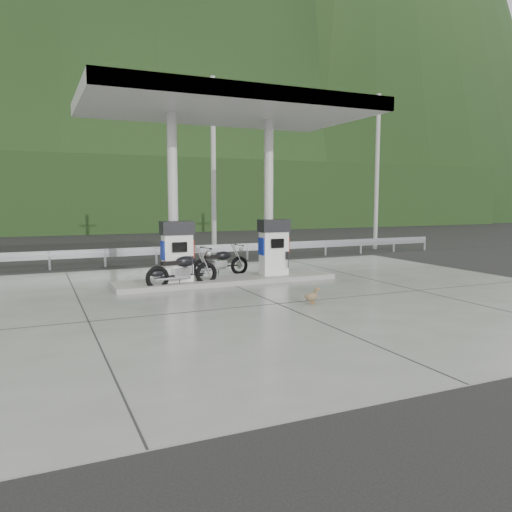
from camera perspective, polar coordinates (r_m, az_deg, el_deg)
name	(u,v)px	position (r m, az deg, el deg)	size (l,w,h in m)	color
ground	(261,297)	(13.39, 0.57, -4.75)	(160.00, 160.00, 0.00)	black
forecourt_apron	(261,297)	(13.39, 0.57, -4.71)	(18.00, 14.00, 0.02)	slate
pump_island	(228,280)	(15.64, -3.25, -2.78)	(7.00, 1.40, 0.15)	gray
gas_pump_left	(177,251)	(15.03, -8.98, 0.52)	(0.95, 0.55, 1.80)	white
gas_pump_right	(274,247)	(16.15, 2.05, 1.00)	(0.95, 0.55, 1.80)	white
canopy_column_left	(173,197)	(15.34, -9.48, 6.62)	(0.30, 0.30, 5.00)	silver
canopy_column_right	(269,198)	(16.44, 1.45, 6.68)	(0.30, 0.30, 5.00)	silver
canopy_roof	(227,107)	(15.69, -3.37, 16.60)	(8.50, 5.00, 0.40)	beige
guardrail	(180,246)	(20.76, -8.66, 1.14)	(26.00, 0.16, 1.42)	#9D9EA4
road	(161,255)	(24.21, -10.83, 0.17)	(60.00, 7.00, 0.01)	black
utility_pole_b	(213,168)	(22.75, -4.89, 9.94)	(0.22, 0.22, 8.00)	#999994
utility_pole_c	(377,173)	(27.07, 13.66, 9.22)	(0.22, 0.22, 8.00)	#999994
tree_band	(106,195)	(42.30, -16.72, 6.71)	(80.00, 6.00, 6.00)	black
forested_hills	(78,219)	(72.20, -19.72, 4.00)	(100.00, 40.00, 140.00)	black
motorcycle_left	(182,271)	(14.85, -8.40, -1.66)	(2.13, 0.67, 1.01)	black
motorcycle_right	(221,263)	(16.92, -4.05, -0.78)	(1.93, 0.61, 0.91)	black
duck	(312,297)	(12.51, 6.37, -4.70)	(0.48, 0.13, 0.34)	brown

